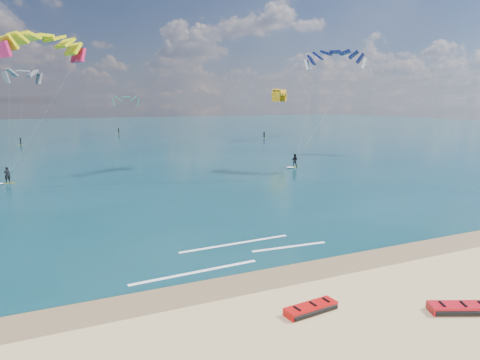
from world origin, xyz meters
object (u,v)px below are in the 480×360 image
kitesurfer_far (317,100)px  kitesurfer_main (24,107)px  packed_kite_mid (460,312)px  packed_kite_left (311,312)px

kitesurfer_far → kitesurfer_main: bearing=172.4°
packed_kite_mid → kitesurfer_main: 38.83m
packed_kite_left → kitesurfer_far: (21.60, 31.41, 8.41)m
packed_kite_left → kitesurfer_main: 34.57m
packed_kite_mid → kitesurfer_far: bearing=88.5°
packed_kite_mid → kitesurfer_main: kitesurfer_main is taller
kitesurfer_far → packed_kite_left: bearing=-131.2°
packed_kite_left → packed_kite_mid: (5.44, -2.49, 0.00)m
packed_kite_mid → kitesurfer_far: kitesurfer_far is taller
packed_kite_mid → kitesurfer_far: 38.49m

